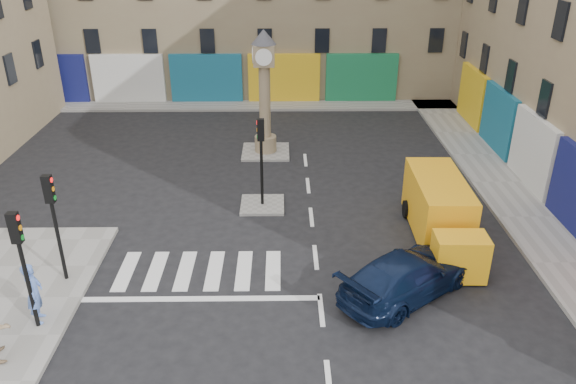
{
  "coord_description": "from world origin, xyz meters",
  "views": [
    {
      "loc": [
        -1.19,
        -12.9,
        10.74
      ],
      "look_at": [
        -0.96,
        5.2,
        2.0
      ],
      "focal_mm": 35.0,
      "sensor_mm": 36.0,
      "label": 1
    }
  ],
  "objects_px": {
    "clock_pillar": "(265,85)",
    "traffic_light_left_far": "(53,212)",
    "navy_sedan": "(407,275)",
    "yellow_van": "(441,213)",
    "traffic_light_left_near": "(21,253)",
    "traffic_light_island": "(261,148)",
    "pedestrian_blue": "(34,293)"
  },
  "relations": [
    {
      "from": "traffic_light_left_far",
      "to": "traffic_light_left_near",
      "type": "bearing_deg",
      "value": -90.0
    },
    {
      "from": "traffic_light_left_far",
      "to": "traffic_light_island",
      "type": "relative_size",
      "value": 1.0
    },
    {
      "from": "traffic_light_left_far",
      "to": "clock_pillar",
      "type": "relative_size",
      "value": 0.61
    },
    {
      "from": "navy_sedan",
      "to": "yellow_van",
      "type": "xyz_separation_m",
      "value": [
        1.93,
        3.49,
        0.35
      ]
    },
    {
      "from": "navy_sedan",
      "to": "pedestrian_blue",
      "type": "bearing_deg",
      "value": 58.78
    },
    {
      "from": "clock_pillar",
      "to": "yellow_van",
      "type": "xyz_separation_m",
      "value": [
        6.68,
        -8.72,
        -2.48
      ]
    },
    {
      "from": "traffic_light_left_near",
      "to": "yellow_van",
      "type": "bearing_deg",
      "value": 21.36
    },
    {
      "from": "clock_pillar",
      "to": "traffic_light_left_far",
      "type": "bearing_deg",
      "value": -118.94
    },
    {
      "from": "traffic_light_left_near",
      "to": "navy_sedan",
      "type": "distance_m",
      "value": 11.32
    },
    {
      "from": "yellow_van",
      "to": "pedestrian_blue",
      "type": "relative_size",
      "value": 3.08
    },
    {
      "from": "traffic_light_island",
      "to": "traffic_light_left_near",
      "type": "bearing_deg",
      "value": -128.93
    },
    {
      "from": "traffic_light_left_near",
      "to": "pedestrian_blue",
      "type": "xyz_separation_m",
      "value": [
        -0.03,
        0.25,
        -1.5
      ]
    },
    {
      "from": "clock_pillar",
      "to": "navy_sedan",
      "type": "bearing_deg",
      "value": -68.77
    },
    {
      "from": "traffic_light_left_near",
      "to": "navy_sedan",
      "type": "bearing_deg",
      "value": 8.17
    },
    {
      "from": "traffic_light_left_near",
      "to": "traffic_light_left_far",
      "type": "height_order",
      "value": "same"
    },
    {
      "from": "clock_pillar",
      "to": "yellow_van",
      "type": "bearing_deg",
      "value": -52.57
    },
    {
      "from": "clock_pillar",
      "to": "yellow_van",
      "type": "distance_m",
      "value": 11.26
    },
    {
      "from": "traffic_light_left_near",
      "to": "clock_pillar",
      "type": "bearing_deg",
      "value": 65.45
    },
    {
      "from": "traffic_light_island",
      "to": "clock_pillar",
      "type": "relative_size",
      "value": 0.61
    },
    {
      "from": "clock_pillar",
      "to": "yellow_van",
      "type": "relative_size",
      "value": 1.02
    },
    {
      "from": "traffic_light_left_far",
      "to": "navy_sedan",
      "type": "xyz_separation_m",
      "value": [
        11.04,
        -0.81,
        -1.9
      ]
    },
    {
      "from": "traffic_light_left_far",
      "to": "yellow_van",
      "type": "height_order",
      "value": "traffic_light_left_far"
    },
    {
      "from": "traffic_light_island",
      "to": "yellow_van",
      "type": "height_order",
      "value": "traffic_light_island"
    },
    {
      "from": "pedestrian_blue",
      "to": "traffic_light_island",
      "type": "bearing_deg",
      "value": -52.83
    },
    {
      "from": "traffic_light_island",
      "to": "navy_sedan",
      "type": "xyz_separation_m",
      "value": [
        4.74,
        -6.21,
        -1.87
      ]
    },
    {
      "from": "traffic_light_island",
      "to": "traffic_light_left_far",
      "type": "bearing_deg",
      "value": -139.4
    },
    {
      "from": "traffic_light_island",
      "to": "pedestrian_blue",
      "type": "bearing_deg",
      "value": -129.97
    },
    {
      "from": "traffic_light_island",
      "to": "clock_pillar",
      "type": "xyz_separation_m",
      "value": [
        0.0,
        6.0,
        0.96
      ]
    },
    {
      "from": "traffic_light_left_near",
      "to": "pedestrian_blue",
      "type": "relative_size",
      "value": 1.91
    },
    {
      "from": "yellow_van",
      "to": "traffic_light_left_far",
      "type": "bearing_deg",
      "value": -167.15
    },
    {
      "from": "traffic_light_left_far",
      "to": "traffic_light_island",
      "type": "bearing_deg",
      "value": 40.6
    },
    {
      "from": "yellow_van",
      "to": "pedestrian_blue",
      "type": "distance_m",
      "value": 13.87
    }
  ]
}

